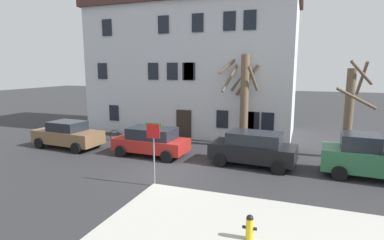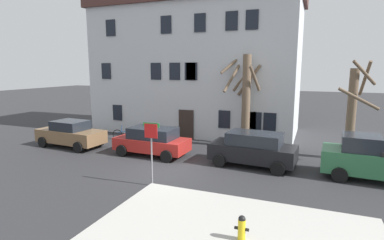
{
  "view_description": "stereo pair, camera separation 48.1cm",
  "coord_description": "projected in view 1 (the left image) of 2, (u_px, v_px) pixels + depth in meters",
  "views": [
    {
      "loc": [
        6.09,
        -13.23,
        5.0
      ],
      "look_at": [
        0.61,
        1.82,
        2.3
      ],
      "focal_mm": 28.64,
      "sensor_mm": 36.0,
      "label": 1
    },
    {
      "loc": [
        6.54,
        -13.06,
        5.0
      ],
      "look_at": [
        0.61,
        1.82,
        2.3
      ],
      "focal_mm": 28.64,
      "sensor_mm": 36.0,
      "label": 2
    }
  ],
  "objects": [
    {
      "name": "car_brown_sedan",
      "position": [
        68.0,
        135.0,
        19.45
      ],
      "size": [
        4.61,
        2.27,
        1.7
      ],
      "color": "brown",
      "rests_on": "ground_plane"
    },
    {
      "name": "tree_bare_near",
      "position": [
        244.0,
        95.0,
        19.42
      ],
      "size": [
        2.68,
        2.64,
        6.67
      ],
      "color": "brown",
      "rests_on": "ground_plane"
    },
    {
      "name": "ground_plane",
      "position": [
        168.0,
        171.0,
        15.15
      ],
      "size": [
        120.0,
        120.0,
        0.0
      ],
      "primitive_type": "plane",
      "color": "#2D2D30"
    },
    {
      "name": "car_black_wagon",
      "position": [
        253.0,
        148.0,
        15.86
      ],
      "size": [
        4.46,
        2.36,
        1.76
      ],
      "color": "black",
      "rests_on": "ground_plane"
    },
    {
      "name": "tree_bare_mid",
      "position": [
        350.0,
        110.0,
        16.84
      ],
      "size": [
        2.03,
        1.96,
        5.43
      ],
      "color": "brown",
      "rests_on": "ground_plane"
    },
    {
      "name": "car_red_wagon",
      "position": [
        151.0,
        141.0,
        17.67
      ],
      "size": [
        4.34,
        2.17,
        1.64
      ],
      "color": "#AD231E",
      "rests_on": "ground_plane"
    },
    {
      "name": "building_main",
      "position": [
        193.0,
        59.0,
        24.43
      ],
      "size": [
        16.13,
        7.34,
        11.38
      ],
      "color": "silver",
      "rests_on": "ground_plane"
    },
    {
      "name": "pickup_truck_green",
      "position": [
        380.0,
        158.0,
        13.86
      ],
      "size": [
        5.14,
        2.39,
        2.03
      ],
      "color": "#2D6B42",
      "rests_on": "ground_plane"
    },
    {
      "name": "bicycle_leaning",
      "position": [
        122.0,
        135.0,
        21.59
      ],
      "size": [
        1.7,
        0.52,
        1.03
      ],
      "color": "black",
      "rests_on": "ground_plane"
    },
    {
      "name": "fire_hydrant",
      "position": [
        250.0,
        227.0,
        8.81
      ],
      "size": [
        0.42,
        0.22,
        0.74
      ],
      "color": "gold",
      "rests_on": "sidewalk_slab"
    },
    {
      "name": "street_sign_pole",
      "position": [
        154.0,
        142.0,
        12.85
      ],
      "size": [
        0.76,
        0.07,
        2.75
      ],
      "color": "slate",
      "rests_on": "ground_plane"
    }
  ]
}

